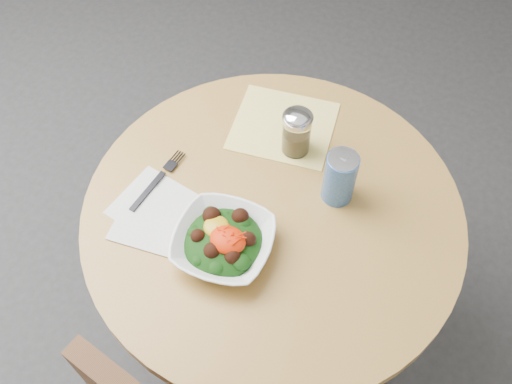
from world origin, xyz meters
The scene contains 8 objects.
ground centered at (0.00, 0.00, 0.00)m, with size 6.00×6.00×0.00m, color #2C2C2E.
table centered at (0.00, 0.00, 0.55)m, with size 0.90×0.90×0.75m.
cloth_napkin centered at (-0.09, 0.24, 0.75)m, with size 0.26×0.23×0.00m, color yellow.
paper_napkins centered at (-0.25, -0.14, 0.75)m, with size 0.21×0.22×0.00m.
salad_bowl centered at (-0.05, -0.14, 0.78)m, with size 0.25×0.25×0.08m.
fork centered at (-0.28, -0.05, 0.76)m, with size 0.03×0.20×0.00m.
spice_shaker centered at (-0.03, 0.19, 0.82)m, with size 0.07×0.07×0.13m.
beverage_can centered at (0.12, 0.11, 0.82)m, with size 0.07×0.07×0.14m.
Camera 1 is at (0.29, -0.66, 1.88)m, focal length 40.00 mm.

